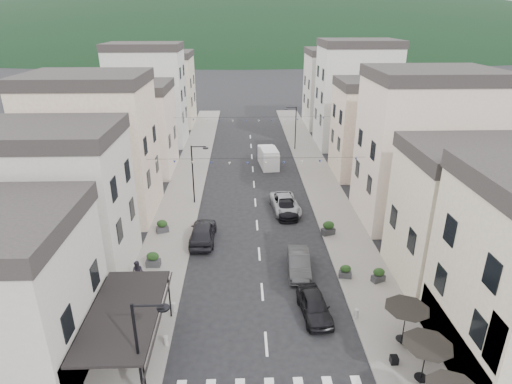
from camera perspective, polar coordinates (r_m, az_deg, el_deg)
sidewalk_left at (r=48.96m, az=-9.12°, el=1.41°), size 4.00×76.00×0.12m
sidewalk_right at (r=49.33m, az=8.43°, el=1.62°), size 4.00×76.00×0.12m
hill_backdrop at (r=313.80m, az=-1.75°, el=19.41°), size 640.00×360.00×70.00m
boutique_awning at (r=24.07m, az=-16.58°, el=-15.31°), size 3.77×7.50×3.28m
buildings_row_left at (r=53.98m, az=-16.30°, el=9.52°), size 10.20×54.16×14.00m
buildings_row_right at (r=53.50m, az=15.48°, el=9.71°), size 10.20×54.16×14.50m
cafe_terrace at (r=23.86m, az=21.80°, el=-18.85°), size 2.50×8.10×2.53m
streetlamp_left_near at (r=21.14m, az=-14.80°, el=-19.19°), size 1.70×0.56×6.00m
streetlamp_left_far at (r=41.92m, az=-8.08°, el=3.12°), size 1.70×0.56×6.00m
streetlamp_right_far at (r=59.37m, az=5.05°, el=9.06°), size 1.70×0.56×6.00m
bollards at (r=25.46m, az=1.44°, el=-19.64°), size 11.66×10.26×0.60m
bunting_near at (r=37.27m, az=0.10°, el=4.03°), size 19.00×0.28×0.62m
bunting_far at (r=52.68m, az=-0.51°, el=9.58°), size 19.00×0.28×0.62m
parked_car_a at (r=27.86m, az=7.80°, el=-14.78°), size 2.07×4.30×1.42m
parked_car_b at (r=31.83m, az=5.74°, el=-9.40°), size 1.77×4.47×1.45m
parked_car_c at (r=41.10m, az=3.90°, el=-1.57°), size 2.95×5.49×1.46m
parked_car_d at (r=40.45m, az=4.00°, el=-2.08°), size 2.11×4.69×1.33m
parked_car_e at (r=35.80m, az=-7.11°, el=-5.33°), size 2.12×5.08×1.72m
delivery_van at (r=53.15m, az=1.66°, el=4.67°), size 2.48×5.12×2.37m
pedestrian_a at (r=28.13m, az=-13.68°, el=-14.16°), size 0.70×0.51×1.75m
pedestrian_b at (r=31.11m, az=-15.44°, el=-10.36°), size 0.97×0.81×1.81m
planter_la at (r=33.05m, az=-13.57°, el=-8.73°), size 1.06×0.59×1.18m
planter_lb at (r=37.75m, az=-12.40°, el=-4.48°), size 1.15×0.89×1.14m
planter_ra at (r=31.73m, az=16.03°, el=-10.58°), size 1.06×0.84×1.04m
planter_rb at (r=31.61m, az=11.83°, el=-10.32°), size 0.96×0.63×0.99m
planter_rc at (r=37.00m, az=9.62°, el=-4.76°), size 1.24×0.95×1.23m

